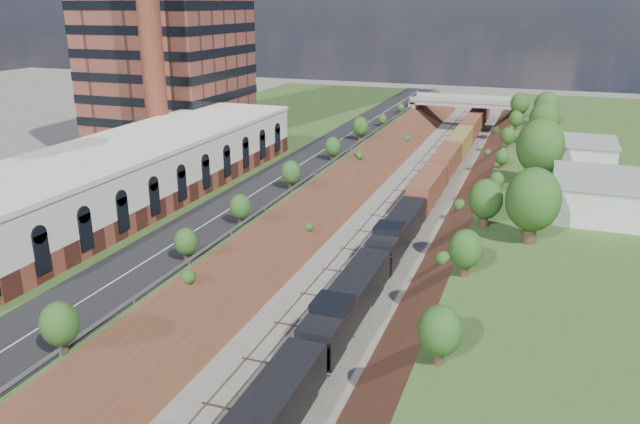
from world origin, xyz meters
TOP-DOWN VIEW (x-y plane):
  - platform_left at (-33.00, 60.00)m, footprint 44.00×180.00m
  - embankment_left at (-11.00, 60.00)m, footprint 10.00×180.00m
  - embankment_right at (11.00, 60.00)m, footprint 10.00×180.00m
  - rail_left_track at (-2.60, 60.00)m, footprint 1.58×180.00m
  - rail_right_track at (2.60, 60.00)m, footprint 1.58×180.00m
  - road at (-15.50, 60.00)m, footprint 8.00×180.00m
  - guardrail at (-11.40, 59.80)m, footprint 0.10×171.00m
  - commercial_building at (-28.00, 38.00)m, footprint 14.30×62.30m
  - smokestack at (-36.00, 56.00)m, footprint 3.20×3.20m
  - overpass at (0.00, 122.00)m, footprint 24.50×8.30m
  - white_building_near at (23.50, 52.00)m, footprint 9.00×12.00m
  - white_building_far at (23.00, 74.00)m, footprint 8.00×10.00m
  - tree_right_large at (17.00, 40.00)m, footprint 5.25×5.25m
  - tree_left_crest at (-11.80, 20.00)m, footprint 2.45×2.45m
  - freight_train at (2.60, 70.14)m, footprint 3.01×137.45m

SIDE VIEW (x-z plane):
  - embankment_left at x=-11.00m, z-range -5.00..5.00m
  - embankment_right at x=11.00m, z-range -5.00..5.00m
  - rail_left_track at x=-2.60m, z-range 0.00..0.18m
  - rail_right_track at x=2.60m, z-range 0.00..0.18m
  - platform_left at x=-33.00m, z-range 0.00..5.00m
  - freight_train at x=2.60m, z-range 0.30..4.85m
  - overpass at x=0.00m, z-range 1.22..8.62m
  - road at x=-15.50m, z-range 5.00..5.10m
  - guardrail at x=-11.40m, z-range 5.20..5.90m
  - white_building_far at x=23.00m, z-range 5.00..8.60m
  - white_building_near at x=23.50m, z-range 5.00..9.00m
  - tree_left_crest at x=-11.80m, z-range 5.26..8.82m
  - commercial_building at x=-28.00m, z-range 5.01..12.01m
  - tree_right_large at x=17.00m, z-range 5.58..13.19m
  - smokestack at x=-36.00m, z-range 5.00..45.00m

